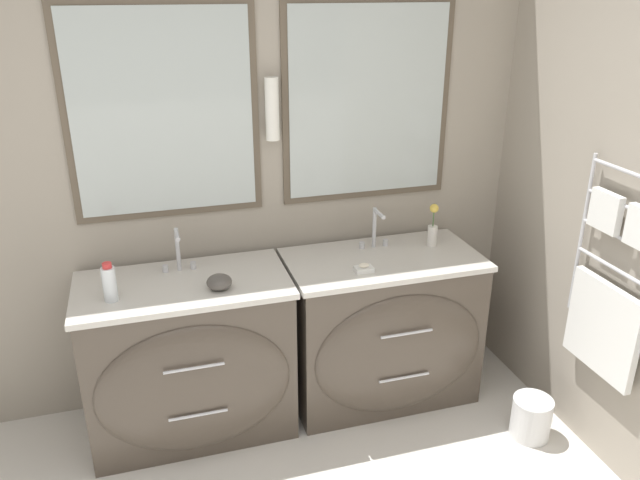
{
  "coord_description": "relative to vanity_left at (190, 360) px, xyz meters",
  "views": [
    {
      "loc": [
        -0.22,
        -1.26,
        2.22
      ],
      "look_at": [
        0.54,
        1.31,
        1.1
      ],
      "focal_mm": 35.0,
      "sensor_mm": 36.0,
      "label": 1
    }
  ],
  "objects": [
    {
      "name": "wall_right",
      "position": [
        1.95,
        -0.68,
        0.86
      ],
      "size": [
        0.13,
        3.81,
        2.6
      ],
      "color": "#9E9384",
      "rests_on": "ground_plane"
    },
    {
      "name": "toiletry_bottle",
      "position": [
        -0.33,
        -0.06,
        0.51
      ],
      "size": [
        0.06,
        0.06,
        0.19
      ],
      "color": "silver",
      "rests_on": "vanity_left"
    },
    {
      "name": "wall_back",
      "position": [
        0.11,
        0.38,
        0.88
      ],
      "size": [
        5.27,
        0.15,
        2.6
      ],
      "color": "#9E9384",
      "rests_on": "ground_plane"
    },
    {
      "name": "vanity_right",
      "position": [
        1.06,
        0.0,
        0.0
      ],
      "size": [
        1.04,
        0.63,
        0.85
      ],
      "color": "#4C4238",
      "rests_on": "ground_plane"
    },
    {
      "name": "vanity_left",
      "position": [
        0.0,
        0.0,
        0.0
      ],
      "size": [
        1.04,
        0.63,
        0.85
      ],
      "color": "#4C4238",
      "rests_on": "ground_plane"
    },
    {
      "name": "faucet_left",
      "position": [
        -0.0,
        0.17,
        0.54
      ],
      "size": [
        0.17,
        0.14,
        0.23
      ],
      "color": "silver",
      "rests_on": "vanity_left"
    },
    {
      "name": "amenity_bowl",
      "position": [
        0.17,
        -0.08,
        0.46
      ],
      "size": [
        0.12,
        0.12,
        0.07
      ],
      "color": "#4C4742",
      "rests_on": "vanity_left"
    },
    {
      "name": "soap_dish",
      "position": [
        0.9,
        -0.1,
        0.44
      ],
      "size": [
        0.09,
        0.07,
        0.04
      ],
      "color": "white",
      "rests_on": "vanity_right"
    },
    {
      "name": "flower_vase",
      "position": [
        1.38,
        0.11,
        0.52
      ],
      "size": [
        0.05,
        0.05,
        0.25
      ],
      "color": "silver",
      "rests_on": "vanity_right"
    },
    {
      "name": "faucet_right",
      "position": [
        1.06,
        0.17,
        0.54
      ],
      "size": [
        0.17,
        0.14,
        0.23
      ],
      "color": "silver",
      "rests_on": "vanity_right"
    },
    {
      "name": "waste_bin",
      "position": [
        1.68,
        -0.56,
        -0.32
      ],
      "size": [
        0.21,
        0.21,
        0.22
      ],
      "color": "silver",
      "rests_on": "ground_plane"
    }
  ]
}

